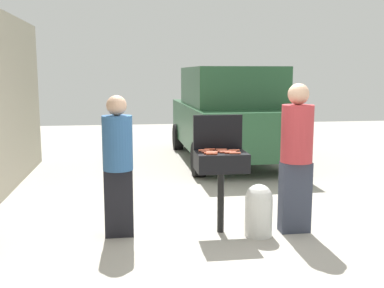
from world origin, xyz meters
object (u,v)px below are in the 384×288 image
(hot_dog_3, at_px, (223,151))
(hot_dog_1, at_px, (231,151))
(hot_dog_4, at_px, (212,152))
(hot_dog_7, at_px, (210,153))
(person_left, at_px, (118,161))
(hot_dog_13, at_px, (213,152))
(hot_dog_11, at_px, (221,150))
(bbq_grill, at_px, (221,165))
(hot_dog_9, at_px, (210,149))
(person_right, at_px, (296,153))
(hot_dog_5, at_px, (207,152))
(hot_dog_6, at_px, (230,153))
(hot_dog_2, at_px, (235,153))
(hot_dog_0, at_px, (225,152))
(parked_minivan, at_px, (228,114))
(hot_dog_10, at_px, (234,150))
(hot_dog_8, at_px, (212,154))
(hot_dog_12, at_px, (204,150))
(propane_tank, at_px, (259,209))

(hot_dog_3, bearing_deg, hot_dog_1, -19.72)
(hot_dog_4, xyz_separation_m, hot_dog_7, (-0.03, -0.04, 0.00))
(person_left, bearing_deg, hot_dog_13, -12.56)
(hot_dog_11, bearing_deg, bbq_grill, -101.82)
(hot_dog_9, distance_m, person_right, 1.02)
(hot_dog_5, relative_size, person_right, 0.07)
(hot_dog_3, bearing_deg, hot_dog_6, -64.05)
(hot_dog_1, xyz_separation_m, hot_dog_2, (0.01, -0.12, 0.00))
(hot_dog_0, bearing_deg, hot_dog_1, 25.45)
(hot_dog_13, height_order, parked_minivan, parked_minivan)
(hot_dog_4, bearing_deg, hot_dog_3, 26.70)
(hot_dog_0, distance_m, person_right, 0.85)
(hot_dog_5, relative_size, hot_dog_13, 1.00)
(bbq_grill, bearing_deg, hot_dog_10, 9.58)
(hot_dog_0, xyz_separation_m, hot_dog_8, (-0.17, -0.10, 0.00))
(hot_dog_8, relative_size, hot_dog_12, 1.00)
(hot_dog_2, distance_m, hot_dog_5, 0.33)
(hot_dog_9, bearing_deg, parked_minivan, 74.59)
(hot_dog_3, bearing_deg, hot_dog_12, 158.53)
(hot_dog_2, relative_size, hot_dog_11, 1.00)
(person_left, xyz_separation_m, parked_minivan, (2.29, 4.45, 0.13))
(hot_dog_2, distance_m, hot_dog_4, 0.27)
(hot_dog_3, relative_size, hot_dog_10, 1.00)
(hot_dog_10, bearing_deg, hot_dog_11, 154.64)
(hot_dog_6, bearing_deg, hot_dog_10, 60.70)
(bbq_grill, xyz_separation_m, propane_tank, (0.41, -0.18, -0.50))
(hot_dog_7, relative_size, hot_dog_12, 1.00)
(person_left, bearing_deg, hot_dog_11, -5.74)
(parked_minivan, bearing_deg, person_right, 86.64)
(hot_dog_6, relative_size, hot_dog_8, 1.00)
(hot_dog_0, height_order, hot_dog_7, same)
(hot_dog_13, bearing_deg, hot_dog_7, -123.78)
(hot_dog_5, relative_size, hot_dog_11, 1.00)
(hot_dog_4, distance_m, hot_dog_10, 0.30)
(hot_dog_11, bearing_deg, hot_dog_7, -130.64)
(hot_dog_3, bearing_deg, propane_tank, -25.39)
(hot_dog_2, xyz_separation_m, hot_dog_10, (0.03, 0.18, 0.00))
(hot_dog_0, xyz_separation_m, hot_dog_11, (-0.01, 0.16, 0.00))
(hot_dog_5, distance_m, hot_dog_13, 0.07)
(hot_dog_1, bearing_deg, hot_dog_6, -110.62)
(hot_dog_6, bearing_deg, bbq_grill, 124.70)
(bbq_grill, relative_size, person_left, 0.59)
(hot_dog_5, bearing_deg, hot_dog_1, -4.84)
(hot_dog_11, bearing_deg, hot_dog_4, -131.01)
(bbq_grill, distance_m, hot_dog_3, 0.16)
(hot_dog_4, height_order, hot_dog_5, same)
(hot_dog_6, bearing_deg, hot_dog_12, 143.26)
(propane_tank, relative_size, parked_minivan, 0.14)
(hot_dog_1, bearing_deg, hot_dog_11, 126.89)
(hot_dog_6, xyz_separation_m, hot_dog_12, (-0.27, 0.20, 0.00))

